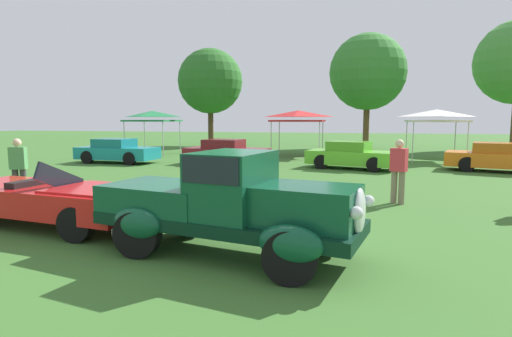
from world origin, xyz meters
name	(u,v)px	position (x,y,z in m)	size (l,w,h in m)	color
ground_plane	(221,245)	(0.00, 0.00, 0.00)	(120.00, 120.00, 0.00)	#386628
feature_pickup_truck	(228,203)	(0.30, -0.49, 0.87)	(4.59, 2.50, 1.70)	black
neighbor_convertible	(56,198)	(-3.74, 0.52, 0.58)	(4.74, 2.32, 1.40)	red
show_car_teal	(117,151)	(-9.33, 11.97, 0.60)	(4.10, 1.91, 1.22)	teal
show_car_burgundy	(226,152)	(-3.73, 12.53, 0.60)	(4.23, 2.19, 1.22)	maroon
show_car_lime	(351,155)	(2.24, 12.09, 0.60)	(4.20, 2.73, 1.22)	#60C62D
show_car_orange	(502,158)	(8.41, 12.33, 0.60)	(4.70, 2.88, 1.22)	orange
spectator_near_truck	(19,167)	(-6.58, 2.65, 0.91)	(0.46, 0.37, 1.69)	#383838
spectator_by_row	(399,169)	(3.44, 4.46, 0.91)	(0.46, 0.39, 1.69)	#7F7056
canopy_tent_left_field	(153,115)	(-9.86, 17.04, 2.42)	(2.80, 2.80, 2.71)	#B7B7BC
canopy_tent_center_field	(298,115)	(-0.85, 17.64, 2.42)	(3.02, 3.02, 2.71)	#B7B7BC
canopy_tent_right_field	(436,115)	(6.56, 16.77, 2.42)	(2.85, 2.85, 2.71)	#B7B7BC
treeline_far_left	(210,81)	(-9.09, 25.79, 5.24)	(5.24, 5.24, 7.88)	#47331E
treeline_mid_left	(368,72)	(3.29, 25.29, 5.62)	(5.58, 5.58, 8.43)	brown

